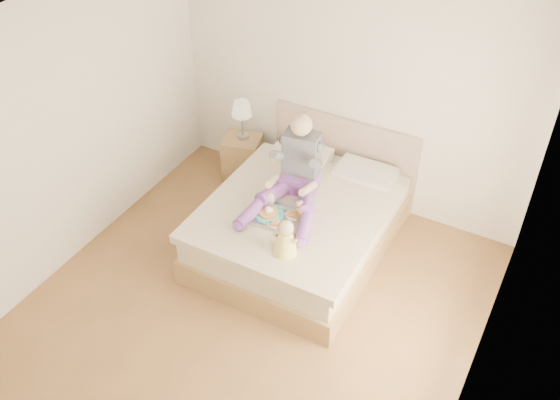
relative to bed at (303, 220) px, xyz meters
The scene contains 7 objects.
room 1.61m from the bed, 85.70° to the right, with size 4.02×4.22×2.71m.
bed is the anchor object (origin of this frame).
nightstand 1.39m from the bed, 148.54° to the left, with size 0.52×0.48×0.53m.
lamp 1.51m from the bed, 147.58° to the left, with size 0.23×0.23×0.48m.
adult 0.56m from the bed, behind, with size 0.73×1.09×0.87m.
tray 0.52m from the bed, 101.48° to the right, with size 0.53×0.43×0.14m.
baby 0.92m from the bed, 74.95° to the right, with size 0.24×0.33×0.37m.
Camera 1 is at (2.14, -3.32, 4.52)m, focal length 40.00 mm.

